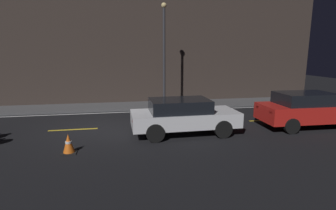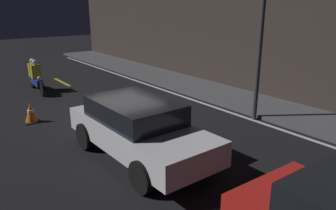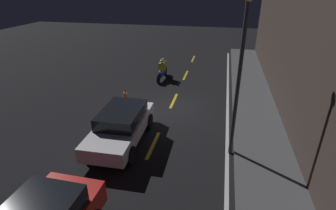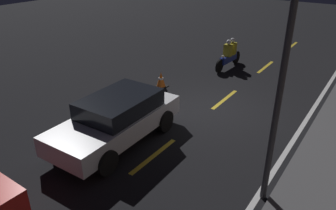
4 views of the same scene
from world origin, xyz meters
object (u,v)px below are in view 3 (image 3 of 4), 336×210
motorcycle (162,70)px  street_lamp (239,73)px  traffic_cone_near (125,94)px  sedan_white (121,125)px

motorcycle → street_lamp: (7.85, 4.52, 2.59)m
motorcycle → traffic_cone_near: bearing=-15.9°
motorcycle → traffic_cone_near: (3.77, -1.26, -0.33)m
traffic_cone_near → street_lamp: (4.07, 5.78, 2.92)m
motorcycle → traffic_cone_near: 3.99m
motorcycle → street_lamp: bearing=32.6°
sedan_white → motorcycle: sedan_white is taller
street_lamp → sedan_white: bearing=-89.5°
street_lamp → traffic_cone_near: bearing=-125.2°
sedan_white → motorcycle: bearing=180.0°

